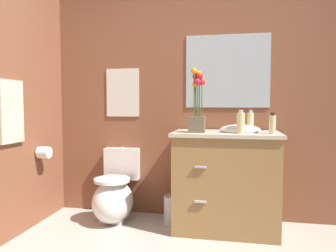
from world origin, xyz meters
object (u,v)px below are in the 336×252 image
(vanity_cabinet, at_px, (226,180))
(trash_bin, at_px, (173,210))
(lotion_bottle, at_px, (250,122))
(toilet, at_px, (115,196))
(soap_bottle, at_px, (272,124))
(hand_wash_bottle, at_px, (241,123))
(toilet_paper_roll, at_px, (44,152))
(flower_vase, at_px, (197,108))
(wall_mirror, at_px, (227,71))
(wall_poster, at_px, (123,93))
(hanging_towel, at_px, (11,112))

(vanity_cabinet, relative_size, trash_bin, 3.92)
(vanity_cabinet, distance_m, lotion_bottle, 0.56)
(lotion_bottle, bearing_deg, toilet, -179.21)
(toilet, height_order, trash_bin, toilet)
(trash_bin, bearing_deg, lotion_bottle, 0.38)
(soap_bottle, bearing_deg, trash_bin, 168.92)
(hand_wash_bottle, distance_m, toilet_paper_roll, 1.83)
(vanity_cabinet, distance_m, flower_vase, 0.69)
(toilet, distance_m, flower_vase, 1.18)
(vanity_cabinet, xyz_separation_m, toilet_paper_roll, (-1.68, -0.17, 0.23))
(vanity_cabinet, xyz_separation_m, soap_bottle, (0.37, -0.13, 0.51))
(trash_bin, relative_size, toilet_paper_roll, 2.47)
(trash_bin, height_order, wall_mirror, wall_mirror)
(vanity_cabinet, xyz_separation_m, flower_vase, (-0.25, -0.08, 0.64))
(soap_bottle, xyz_separation_m, hand_wash_bottle, (-0.26, 0.01, 0.01))
(lotion_bottle, relative_size, trash_bin, 0.72)
(vanity_cabinet, xyz_separation_m, wall_mirror, (-0.00, 0.29, 1.00))
(wall_poster, bearing_deg, vanity_cabinet, -15.46)
(lotion_bottle, relative_size, wall_mirror, 0.24)
(trash_bin, relative_size, wall_mirror, 0.34)
(vanity_cabinet, relative_size, wall_mirror, 1.33)
(toilet, height_order, hanging_towel, hanging_towel)
(soap_bottle, relative_size, trash_bin, 0.66)
(lotion_bottle, height_order, hand_wash_bottle, hand_wash_bottle)
(wall_mirror, bearing_deg, wall_poster, 180.00)
(trash_bin, bearing_deg, hanging_towel, -155.14)
(vanity_cabinet, xyz_separation_m, hand_wash_bottle, (0.12, -0.12, 0.52))
(wall_poster, bearing_deg, toilet_paper_roll, -143.15)
(vanity_cabinet, height_order, toilet_paper_roll, vanity_cabinet)
(vanity_cabinet, bearing_deg, hand_wash_bottle, -45.42)
(flower_vase, distance_m, toilet_paper_roll, 1.49)
(flower_vase, relative_size, wall_poster, 1.14)
(flower_vase, height_order, hand_wash_bottle, flower_vase)
(flower_vase, height_order, toilet_paper_roll, flower_vase)
(toilet, xyz_separation_m, lotion_bottle, (1.27, 0.02, 0.73))
(lotion_bottle, xyz_separation_m, trash_bin, (-0.69, -0.00, -0.84))
(trash_bin, xyz_separation_m, hanging_towel, (-1.25, -0.58, 0.93))
(toilet_paper_roll, bearing_deg, wall_mirror, 15.45)
(toilet, distance_m, toilet_paper_roll, 0.78)
(lotion_bottle, distance_m, hanging_towel, 2.03)
(vanity_cabinet, relative_size, wall_poster, 2.17)
(hand_wash_bottle, xyz_separation_m, trash_bin, (-0.60, 0.16, -0.84))
(toilet, relative_size, soap_bottle, 3.87)
(hand_wash_bottle, relative_size, wall_mirror, 0.25)
(trash_bin, height_order, toilet_paper_roll, toilet_paper_roll)
(trash_bin, distance_m, wall_mirror, 1.42)
(flower_vase, xyz_separation_m, wall_poster, (-0.81, 0.38, 0.16))
(lotion_bottle, bearing_deg, wall_poster, 168.86)
(trash_bin, distance_m, hanging_towel, 1.67)
(soap_bottle, xyz_separation_m, wall_poster, (-1.44, 0.42, 0.28))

